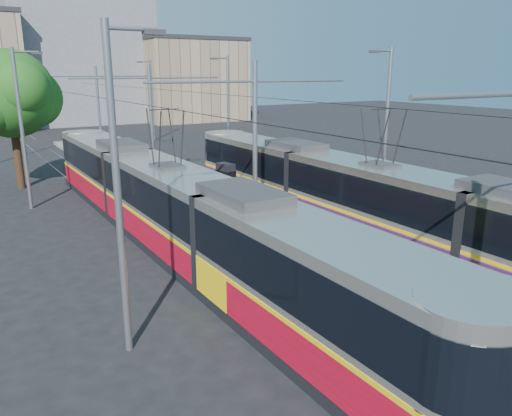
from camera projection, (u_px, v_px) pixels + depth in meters
ground at (395, 309)px, 14.97m from camera, size 160.00×160.00×0.00m
platform at (174, 192)px, 28.87m from camera, size 4.00×50.00×0.30m
tactile_strip_left at (149, 192)px, 28.09m from camera, size 0.70×50.00×0.01m
tactile_strip_right at (196, 186)px, 29.56m from camera, size 0.70×50.00×0.01m
rails at (174, 194)px, 28.90m from camera, size 8.71×70.00×0.03m
track_arrow at (381, 404)px, 10.68m from camera, size 1.20×5.00×0.01m
tram_left at (169, 206)px, 19.78m from camera, size 2.43×29.19×5.50m
tram_right at (377, 201)px, 19.98m from camera, size 2.43×27.81×5.50m
catenary at (192, 119)px, 25.37m from camera, size 9.20×70.00×7.00m
street_lamps at (146, 116)px, 31.07m from camera, size 15.18×38.22×8.00m
shelter at (226, 183)px, 25.40m from camera, size 0.78×1.05×2.10m
tree at (16, 95)px, 29.31m from camera, size 5.63×5.20×8.18m
building_centre at (78, 60)px, 68.27m from camera, size 18.36×14.28×16.57m
building_right at (190, 80)px, 71.15m from camera, size 14.28×10.20×11.43m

